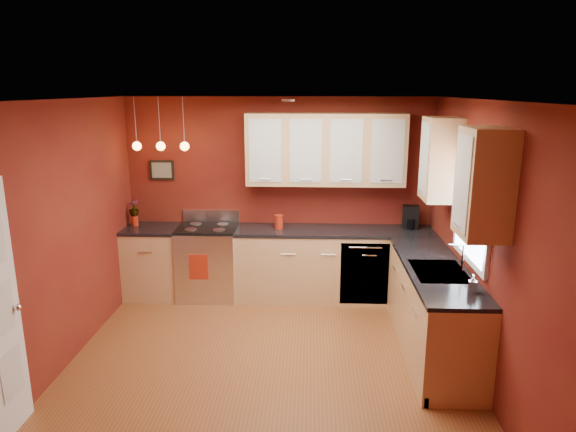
{
  "coord_description": "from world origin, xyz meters",
  "views": [
    {
      "loc": [
        0.42,
        -4.56,
        2.7
      ],
      "look_at": [
        0.17,
        1.0,
        1.31
      ],
      "focal_mm": 32.0,
      "sensor_mm": 36.0,
      "label": 1
    }
  ],
  "objects_px": {
    "sink": "(439,273)",
    "red_canister": "(279,222)",
    "coffee_maker": "(411,218)",
    "soap_pump": "(473,284)",
    "gas_range": "(208,261)"
  },
  "relations": [
    {
      "from": "sink",
      "to": "red_canister",
      "type": "distance_m",
      "value": 2.27
    },
    {
      "from": "sink",
      "to": "red_canister",
      "type": "bearing_deg",
      "value": 138.23
    },
    {
      "from": "coffee_maker",
      "to": "soap_pump",
      "type": "xyz_separation_m",
      "value": [
        0.15,
        -2.16,
        -0.05
      ]
    },
    {
      "from": "gas_range",
      "to": "red_canister",
      "type": "relative_size",
      "value": 6.17
    },
    {
      "from": "gas_range",
      "to": "coffee_maker",
      "type": "height_order",
      "value": "coffee_maker"
    },
    {
      "from": "sink",
      "to": "red_canister",
      "type": "xyz_separation_m",
      "value": [
        -1.69,
        1.51,
        0.12
      ]
    },
    {
      "from": "red_canister",
      "to": "sink",
      "type": "bearing_deg",
      "value": -41.77
    },
    {
      "from": "red_canister",
      "to": "soap_pump",
      "type": "height_order",
      "value": "red_canister"
    },
    {
      "from": "red_canister",
      "to": "coffee_maker",
      "type": "relative_size",
      "value": 0.61
    },
    {
      "from": "red_canister",
      "to": "soap_pump",
      "type": "bearing_deg",
      "value": -48.18
    },
    {
      "from": "gas_range",
      "to": "soap_pump",
      "type": "distance_m",
      "value": 3.49
    },
    {
      "from": "sink",
      "to": "red_canister",
      "type": "height_order",
      "value": "sink"
    },
    {
      "from": "coffee_maker",
      "to": "soap_pump",
      "type": "distance_m",
      "value": 2.16
    },
    {
      "from": "red_canister",
      "to": "gas_range",
      "type": "bearing_deg",
      "value": -179.54
    },
    {
      "from": "gas_range",
      "to": "sink",
      "type": "relative_size",
      "value": 1.59
    }
  ]
}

